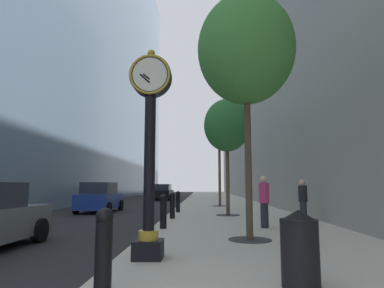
# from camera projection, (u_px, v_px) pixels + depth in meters

# --- Properties ---
(ground_plane) EXTENTS (110.00, 110.00, 0.00)m
(ground_plane) POSITION_uv_depth(u_px,v_px,m) (182.00, 204.00, 27.81)
(ground_plane) COLOR #262628
(ground_plane) RESTS_ON ground
(sidewalk_right) EXTENTS (6.32, 80.00, 0.14)m
(sidewalk_right) POSITION_uv_depth(u_px,v_px,m) (218.00, 201.00, 30.70)
(sidewalk_right) COLOR beige
(sidewalk_right) RESTS_ON ground
(building_block_left) EXTENTS (9.00, 80.00, 39.81)m
(building_block_left) POSITION_uv_depth(u_px,v_px,m) (64.00, 2.00, 33.62)
(building_block_left) COLOR #758EA8
(building_block_left) RESTS_ON ground
(building_block_right) EXTENTS (9.00, 80.00, 34.00)m
(building_block_right) POSITION_uv_depth(u_px,v_px,m) (295.00, 26.00, 32.57)
(building_block_right) COLOR gray
(building_block_right) RESTS_ON ground
(street_clock) EXTENTS (0.84, 0.55, 4.15)m
(street_clock) POSITION_uv_depth(u_px,v_px,m) (150.00, 140.00, 6.59)
(street_clock) COLOR black
(street_clock) RESTS_ON sidewalk_right
(bollard_nearest) EXTENTS (0.23, 0.23, 1.10)m
(bollard_nearest) POSITION_uv_depth(u_px,v_px,m) (104.00, 249.00, 4.26)
(bollard_nearest) COLOR black
(bollard_nearest) RESTS_ON sidewalk_right
(bollard_third) EXTENTS (0.23, 0.23, 1.10)m
(bollard_third) POSITION_uv_depth(u_px,v_px,m) (163.00, 211.00, 10.84)
(bollard_third) COLOR black
(bollard_third) RESTS_ON sidewalk_right
(bollard_fourth) EXTENTS (0.23, 0.23, 1.10)m
(bollard_fourth) POSITION_uv_depth(u_px,v_px,m) (172.00, 205.00, 14.14)
(bollard_fourth) COLOR black
(bollard_fourth) RESTS_ON sidewalk_right
(bollard_fifth) EXTENTS (0.23, 0.23, 1.10)m
(bollard_fifth) POSITION_uv_depth(u_px,v_px,m) (178.00, 201.00, 17.43)
(bollard_fifth) COLOR black
(bollard_fifth) RESTS_ON sidewalk_right
(street_tree_near) EXTENTS (2.64, 2.64, 6.61)m
(street_tree_near) POSITION_uv_depth(u_px,v_px,m) (246.00, 50.00, 9.12)
(street_tree_near) COLOR #333335
(street_tree_near) RESTS_ON sidewalk_right
(street_tree_mid_near) EXTENTS (2.22, 2.22, 5.56)m
(street_tree_mid_near) POSITION_uv_depth(u_px,v_px,m) (227.00, 126.00, 16.09)
(street_tree_mid_near) COLOR #333335
(street_tree_mid_near) RESTS_ON sidewalk_right
(street_tree_mid_far) EXTENTS (1.90, 1.90, 6.33)m
(street_tree_mid_far) POSITION_uv_depth(u_px,v_px,m) (219.00, 131.00, 23.28)
(street_tree_mid_far) COLOR #333335
(street_tree_mid_far) RESTS_ON sidewalk_right
(trash_bin) EXTENTS (0.53, 0.53, 1.05)m
(trash_bin) POSITION_uv_depth(u_px,v_px,m) (300.00, 247.00, 4.59)
(trash_bin) COLOR black
(trash_bin) RESTS_ON sidewalk_right
(pedestrian_walking) EXTENTS (0.42, 0.42, 1.62)m
(pedestrian_walking) POSITION_uv_depth(u_px,v_px,m) (303.00, 199.00, 12.85)
(pedestrian_walking) COLOR #23232D
(pedestrian_walking) RESTS_ON sidewalk_right
(pedestrian_by_clock) EXTENTS (0.48, 0.48, 1.71)m
(pedestrian_by_clock) POSITION_uv_depth(u_px,v_px,m) (264.00, 200.00, 11.08)
(pedestrian_by_clock) COLOR #23232D
(pedestrian_by_clock) RESTS_ON sidewalk_right
(car_blue_near) EXTENTS (2.01, 4.03, 1.71)m
(car_blue_near) POSITION_uv_depth(u_px,v_px,m) (100.00, 198.00, 19.28)
(car_blue_near) COLOR navy
(car_blue_near) RESTS_ON ground
(car_black_mid) EXTENTS (2.21, 4.11, 1.68)m
(car_black_mid) POSITION_uv_depth(u_px,v_px,m) (162.00, 192.00, 35.03)
(car_black_mid) COLOR black
(car_black_mid) RESTS_ON ground
(car_white_far) EXTENTS (2.15, 4.69, 1.59)m
(car_white_far) POSITION_uv_depth(u_px,v_px,m) (162.00, 192.00, 40.40)
(car_white_far) COLOR silver
(car_white_far) RESTS_ON ground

